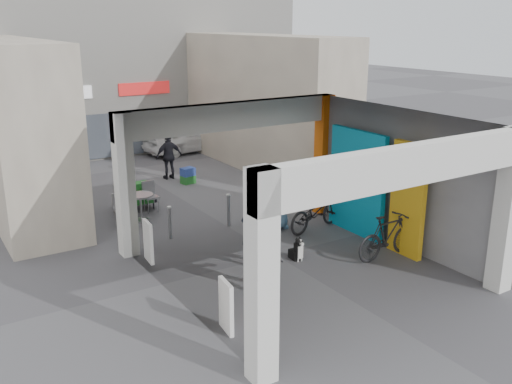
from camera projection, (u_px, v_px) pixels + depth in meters
ground at (276, 255)px, 13.92m from camera, size 90.00×90.00×0.00m
arcade_canopy at (317, 168)px, 12.86m from camera, size 6.40×6.45×6.40m
far_building at (91, 57)px, 24.09m from camera, size 18.00×4.08×8.00m
plaza_bldg_left at (11, 125)px, 16.97m from camera, size 2.00×9.00×5.00m
plaza_bldg_right at (264, 103)px, 21.56m from camera, size 2.00×9.00×5.00m
bollard_left at (170, 223)px, 14.90m from camera, size 0.09×0.09×0.86m
bollard_center at (229, 211)px, 15.77m from camera, size 0.09×0.09×0.91m
bollard_right at (279, 202)px, 16.54m from camera, size 0.09×0.09×0.90m
advert_board_near at (226, 306)px, 10.41m from camera, size 0.16×0.56×1.00m
advert_board_far at (148, 241)px, 13.45m from camera, size 0.14×0.55×1.00m
cafe_set at (133, 207)px, 16.46m from camera, size 1.54×1.24×0.93m
produce_stand at (135, 199)px, 17.23m from camera, size 1.18×0.64×0.78m
crate_stack at (188, 176)px, 19.98m from camera, size 0.50×0.42×0.56m
border_collie at (297, 250)px, 13.60m from camera, size 0.22×0.44×0.60m
man_with_dog at (253, 229)px, 13.18m from camera, size 0.68×0.49×1.75m
man_back_turned at (271, 252)px, 11.89m from camera, size 1.07×1.02×1.73m
man_elderly at (278, 198)px, 15.52m from camera, size 0.84×0.55×1.72m
man_crates at (169, 156)px, 20.43m from camera, size 0.98×0.41×1.67m
bicycle_front at (315, 211)px, 15.52m from camera, size 2.08×1.08×1.04m
bicycle_rear at (388, 236)px, 13.65m from camera, size 1.84×0.53×1.10m
white_van at (187, 137)px, 24.64m from camera, size 3.97×1.95×1.30m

